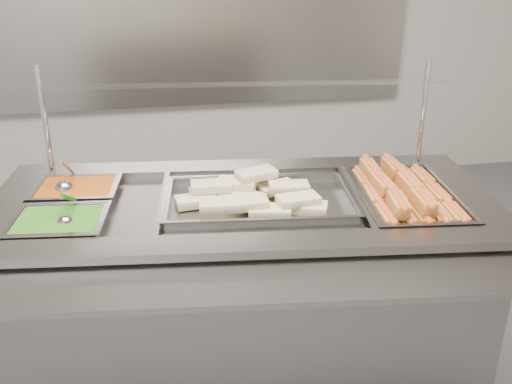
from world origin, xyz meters
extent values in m
cube|color=#9E9994|center=(0.00, 2.45, 1.20)|extent=(3.00, 0.04, 1.20)
cube|color=slate|center=(0.05, 0.45, 0.39)|extent=(1.67, 0.86, 0.77)
cube|color=slate|center=(0.01, 0.14, 0.79)|extent=(1.67, 0.32, 0.03)
cube|color=slate|center=(0.09, 0.76, 0.79)|extent=(1.67, 0.32, 0.03)
cube|color=slate|center=(-0.72, 0.54, 0.79)|extent=(0.18, 0.52, 0.03)
cube|color=slate|center=(0.82, 0.35, 0.79)|extent=(0.18, 0.52, 0.03)
cube|color=black|center=(0.05, 0.45, 0.68)|extent=(1.49, 0.68, 0.02)
cube|color=slate|center=(0.43, 0.40, 0.79)|extent=(0.08, 0.50, 0.01)
cube|color=slate|center=(-0.22, 0.48, 0.79)|extent=(0.08, 0.50, 0.01)
cube|color=slate|center=(-0.01, -0.01, 0.75)|extent=(1.61, 0.42, 0.02)
cylinder|color=slate|center=(0.71, 0.01, 0.73)|extent=(0.05, 0.23, 0.02)
cylinder|color=silver|center=(-0.60, 0.82, 0.99)|extent=(0.02, 0.02, 0.39)
cylinder|color=silver|center=(0.77, 0.65, 0.99)|extent=(0.02, 0.02, 0.39)
cube|color=silver|center=(0.07, 0.63, 1.14)|extent=(1.48, 0.44, 0.08)
cube|color=#A23B09|center=(-0.50, 0.65, 0.76)|extent=(0.27, 0.22, 0.08)
cube|color=#22650F|center=(-0.53, 0.39, 0.76)|extent=(0.27, 0.22, 0.08)
cube|color=#AC6624|center=(0.47, 0.24, 0.78)|extent=(0.06, 0.14, 0.05)
cylinder|color=#DC5227|center=(0.47, 0.24, 0.80)|extent=(0.04, 0.15, 0.03)
cube|color=#AC6624|center=(0.49, 0.39, 0.78)|extent=(0.07, 0.14, 0.05)
cylinder|color=#DC5227|center=(0.49, 0.39, 0.80)|extent=(0.05, 0.15, 0.03)
cube|color=#AC6624|center=(0.51, 0.55, 0.78)|extent=(0.06, 0.14, 0.05)
cylinder|color=#DC5227|center=(0.51, 0.55, 0.80)|extent=(0.04, 0.15, 0.03)
cube|color=#AC6624|center=(0.52, 0.23, 0.78)|extent=(0.06, 0.14, 0.05)
cylinder|color=#DC5227|center=(0.52, 0.23, 0.80)|extent=(0.05, 0.15, 0.03)
cube|color=#AC6624|center=(0.54, 0.39, 0.78)|extent=(0.06, 0.14, 0.05)
cylinder|color=#DC5227|center=(0.54, 0.39, 0.80)|extent=(0.04, 0.15, 0.03)
cube|color=#AC6624|center=(0.56, 0.54, 0.78)|extent=(0.06, 0.14, 0.05)
cylinder|color=#DC5227|center=(0.56, 0.54, 0.80)|extent=(0.04, 0.15, 0.03)
cube|color=#AC6624|center=(0.58, 0.22, 0.78)|extent=(0.06, 0.14, 0.05)
cylinder|color=#DC5227|center=(0.58, 0.22, 0.80)|extent=(0.05, 0.15, 0.03)
cube|color=#AC6624|center=(0.60, 0.38, 0.78)|extent=(0.06, 0.14, 0.05)
cylinder|color=#DC5227|center=(0.60, 0.38, 0.80)|extent=(0.04, 0.15, 0.03)
cube|color=#AC6624|center=(0.62, 0.53, 0.78)|extent=(0.06, 0.14, 0.05)
cylinder|color=#DC5227|center=(0.62, 0.53, 0.80)|extent=(0.05, 0.15, 0.03)
cube|color=#AC6624|center=(0.64, 0.22, 0.78)|extent=(0.07, 0.14, 0.05)
cylinder|color=#DC5227|center=(0.64, 0.22, 0.80)|extent=(0.05, 0.15, 0.03)
cube|color=#AC6624|center=(0.65, 0.37, 0.78)|extent=(0.06, 0.14, 0.05)
cylinder|color=#DC5227|center=(0.65, 0.37, 0.80)|extent=(0.04, 0.15, 0.03)
cube|color=#AC6624|center=(0.67, 0.53, 0.78)|extent=(0.06, 0.14, 0.05)
cylinder|color=#DC5227|center=(0.67, 0.53, 0.80)|extent=(0.05, 0.15, 0.03)
cube|color=#AC6624|center=(0.69, 0.21, 0.78)|extent=(0.06, 0.14, 0.05)
cylinder|color=#DC5227|center=(0.69, 0.21, 0.80)|extent=(0.05, 0.15, 0.03)
cube|color=#AC6624|center=(0.71, 0.36, 0.78)|extent=(0.06, 0.14, 0.05)
cylinder|color=#DC5227|center=(0.71, 0.36, 0.80)|extent=(0.04, 0.15, 0.03)
cube|color=#AC6624|center=(0.73, 0.52, 0.78)|extent=(0.06, 0.14, 0.05)
cylinder|color=#DC5227|center=(0.73, 0.52, 0.80)|extent=(0.04, 0.15, 0.03)
cube|color=#AC6624|center=(0.50, 0.23, 0.83)|extent=(0.07, 0.14, 0.05)
cylinder|color=#DC5227|center=(0.50, 0.23, 0.85)|extent=(0.05, 0.15, 0.03)
cube|color=#AC6624|center=(0.52, 0.39, 0.83)|extent=(0.05, 0.14, 0.05)
cylinder|color=#DC5227|center=(0.52, 0.39, 0.85)|extent=(0.04, 0.15, 0.03)
cube|color=#AC6624|center=(0.53, 0.54, 0.83)|extent=(0.06, 0.14, 0.05)
cylinder|color=#DC5227|center=(0.53, 0.54, 0.85)|extent=(0.04, 0.15, 0.03)
cube|color=#AC6624|center=(0.59, 0.23, 0.83)|extent=(0.06, 0.14, 0.05)
cylinder|color=#DC5227|center=(0.59, 0.23, 0.85)|extent=(0.04, 0.15, 0.03)
cube|color=#AC6624|center=(0.61, 0.37, 0.83)|extent=(0.06, 0.14, 0.05)
cylinder|color=#DC5227|center=(0.61, 0.37, 0.85)|extent=(0.04, 0.15, 0.03)
cube|color=#AC6624|center=(0.61, 0.53, 0.83)|extent=(0.06, 0.14, 0.05)
cylinder|color=#DC5227|center=(0.61, 0.53, 0.85)|extent=(0.04, 0.15, 0.03)
cube|color=beige|center=(0.03, 0.48, 0.79)|extent=(0.14, 0.09, 0.03)
cube|color=beige|center=(0.04, 0.46, 0.79)|extent=(0.15, 0.13, 0.03)
cube|color=beige|center=(0.05, 0.44, 0.79)|extent=(0.15, 0.12, 0.03)
cube|color=beige|center=(-0.10, 0.47, 0.79)|extent=(0.14, 0.09, 0.03)
cube|color=beige|center=(0.24, 0.34, 0.79)|extent=(0.15, 0.12, 0.03)
cube|color=beige|center=(0.18, 0.53, 0.79)|extent=(0.15, 0.11, 0.03)
cube|color=beige|center=(-0.05, 0.52, 0.79)|extent=(0.13, 0.08, 0.03)
cube|color=beige|center=(0.12, 0.33, 0.79)|extent=(0.15, 0.10, 0.03)
cube|color=beige|center=(-0.04, 0.36, 0.82)|extent=(0.14, 0.09, 0.03)
cube|color=beige|center=(0.21, 0.35, 0.82)|extent=(0.14, 0.09, 0.03)
cube|color=beige|center=(0.21, 0.46, 0.82)|extent=(0.14, 0.09, 0.03)
cube|color=beige|center=(-0.05, 0.51, 0.82)|extent=(0.14, 0.08, 0.03)
cube|color=beige|center=(0.05, 0.36, 0.81)|extent=(0.13, 0.08, 0.03)
cube|color=beige|center=(0.04, 0.52, 0.82)|extent=(0.15, 0.12, 0.03)
cube|color=beige|center=(0.11, 0.53, 0.85)|extent=(0.15, 0.11, 0.03)
sphere|color=#AEADB2|center=(-0.54, 0.63, 0.80)|extent=(0.06, 0.06, 0.06)
cylinder|color=#AEADB2|center=(-0.53, 0.70, 0.85)|extent=(0.03, 0.14, 0.10)
sphere|color=#AEADB2|center=(-0.51, 0.37, 0.80)|extent=(0.05, 0.05, 0.05)
cylinder|color=#136E1A|center=(-0.50, 0.44, 0.85)|extent=(0.03, 0.13, 0.08)
camera|label=1|loc=(-0.24, -1.26, 1.57)|focal=40.00mm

